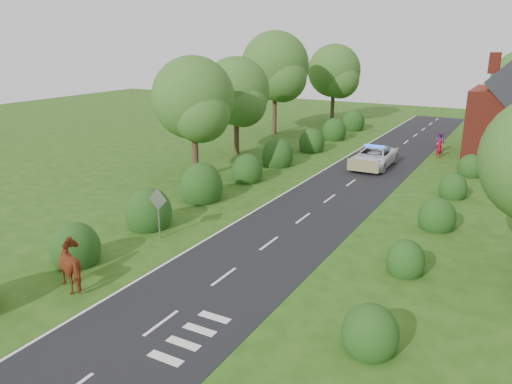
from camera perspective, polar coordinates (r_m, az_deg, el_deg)
The scene contains 14 objects.
ground at distance 20.83m, azimuth -3.69°, elevation -9.68°, with size 120.00×120.00×0.00m, color #234A12.
road at distance 33.55m, azimuth 10.25°, elevation 0.62°, with size 6.00×70.00×0.02m, color black.
road_markings at distance 32.22m, azimuth 6.35°, elevation 0.13°, with size 4.96×70.00×0.01m.
hedgerow_left at distance 33.11m, azimuth -2.30°, elevation 1.99°, with size 2.75×50.41×3.00m.
hedgerow_right at distance 28.42m, azimuth 20.38°, elevation -2.09°, with size 2.10×45.78×2.10m.
tree_left_a at distance 34.14m, azimuth -6.97°, elevation 10.19°, with size 5.74×5.60×8.38m.
tree_left_b at distance 41.63m, azimuth -2.11°, elevation 11.12°, with size 5.74×5.60×8.07m.
tree_left_c at distance 50.91m, azimuth 2.41°, elevation 13.88°, with size 6.97×6.80×10.22m.
tree_left_d at distance 59.18m, azimuth 9.09°, elevation 13.27°, with size 6.15×6.00×8.89m.
road_sign at distance 24.47m, azimuth -11.13°, elevation -1.62°, with size 1.06×0.08×2.53m.
cow at distance 20.97m, azimuth -19.97°, elevation -8.20°, with size 1.15×2.18×1.55m, color maroon.
police_van at distance 39.01m, azimuth 13.31°, elevation 3.91°, with size 2.63×5.66×1.70m.
pedestrian_red at distance 43.60m, azimuth 20.17°, elevation 4.66°, with size 0.56×0.37×1.53m, color #AF071E.
pedestrian_purple at distance 45.75m, azimuth 20.29°, elevation 5.35°, with size 0.86×0.67×1.77m, color #742F7E.
Camera 1 is at (10.17, -15.57, 9.37)m, focal length 35.00 mm.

